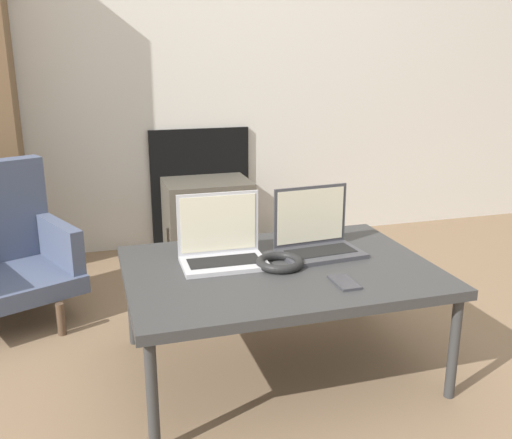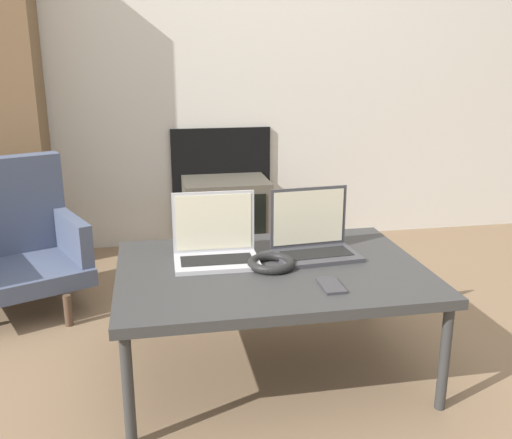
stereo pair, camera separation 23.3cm
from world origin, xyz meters
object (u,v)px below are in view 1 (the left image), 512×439
laptop_right (316,237)px  phone (344,282)px  laptop_left (222,246)px  headphones (280,262)px  tv (208,217)px

laptop_right → phone: laptop_right is taller
laptop_left → phone: (0.35, -0.33, -0.06)m
laptop_left → headphones: 0.23m
tv → laptop_right: bearing=-82.4°
laptop_left → tv: bearing=81.8°
laptop_right → phone: (-0.03, -0.33, -0.06)m
laptop_left → headphones: (0.19, -0.11, -0.05)m
laptop_right → tv: bearing=92.9°
laptop_left → phone: bearing=-41.8°
phone → tv: bearing=95.0°
headphones → laptop_right: bearing=30.8°
laptop_right → tv: size_ratio=0.65×
laptop_left → laptop_right: 0.38m
laptop_right → headphones: size_ratio=1.85×
phone → laptop_left: bearing=137.0°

